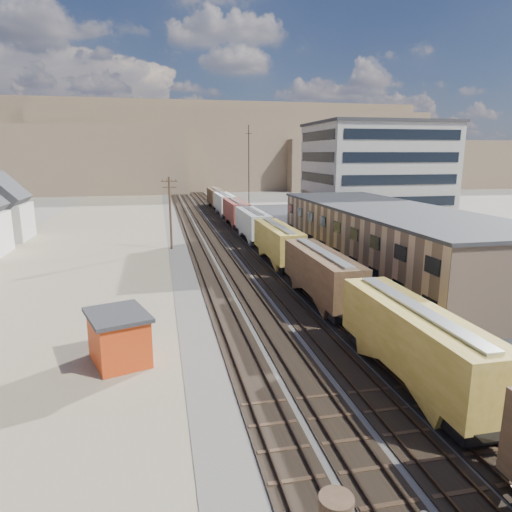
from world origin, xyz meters
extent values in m
plane|color=#6B6356|center=(0.00, 0.00, 0.00)|extent=(300.00, 300.00, 0.00)
cube|color=#4C4742|center=(0.00, 50.00, 0.03)|extent=(18.00, 200.00, 0.06)
cube|color=#827459|center=(-20.00, 40.00, 0.01)|extent=(24.00, 180.00, 0.03)
cube|color=#232326|center=(22.00, 35.00, 0.02)|extent=(26.00, 120.00, 0.04)
cube|color=black|center=(-5.00, 50.00, 0.10)|extent=(2.60, 200.00, 0.08)
cube|color=#38281E|center=(-5.72, 50.00, 0.22)|extent=(0.08, 200.00, 0.16)
cube|color=#38281E|center=(-4.28, 50.00, 0.22)|extent=(0.08, 200.00, 0.16)
cube|color=black|center=(-2.00, 50.00, 0.10)|extent=(2.60, 200.00, 0.08)
cube|color=#38281E|center=(-2.72, 50.00, 0.22)|extent=(0.08, 200.00, 0.16)
cube|color=#38281E|center=(-1.28, 50.00, 0.22)|extent=(0.08, 200.00, 0.16)
cube|color=black|center=(1.00, 50.00, 0.10)|extent=(2.60, 200.00, 0.08)
cube|color=#38281E|center=(0.28, 50.00, 0.22)|extent=(0.08, 200.00, 0.16)
cube|color=#38281E|center=(1.72, 50.00, 0.22)|extent=(0.08, 200.00, 0.16)
cube|color=black|center=(3.80, 50.00, 0.10)|extent=(2.60, 200.00, 0.08)
cube|color=#38281E|center=(3.08, 50.00, 0.22)|extent=(0.08, 200.00, 0.16)
cube|color=#38281E|center=(4.52, 50.00, 0.22)|extent=(0.08, 200.00, 0.16)
cube|color=black|center=(3.80, -4.71, 0.75)|extent=(2.20, 2.20, 0.90)
cube|color=black|center=(3.80, 5.44, 0.75)|extent=(2.20, 2.20, 0.90)
cube|color=olive|center=(3.80, 0.36, 2.90)|extent=(3.00, 13.34, 3.40)
cube|color=#B7B7B2|center=(3.80, 0.36, 4.68)|extent=(0.90, 12.32, 0.16)
cube|color=black|center=(3.80, 10.49, 0.75)|extent=(2.20, 2.20, 0.90)
cube|color=black|center=(3.80, 20.64, 0.75)|extent=(2.20, 2.20, 0.90)
cube|color=#412E1C|center=(3.80, 15.56, 2.90)|extent=(3.00, 13.34, 3.40)
cube|color=#B7B7B2|center=(3.80, 15.56, 4.68)|extent=(0.90, 12.33, 0.16)
cube|color=black|center=(3.80, 25.69, 0.75)|extent=(2.20, 2.20, 0.90)
cube|color=black|center=(3.80, 35.84, 0.75)|extent=(2.20, 2.20, 0.90)
cube|color=olive|center=(3.80, 30.76, 2.90)|extent=(3.00, 13.34, 3.40)
cube|color=#B7B7B2|center=(3.80, 30.76, 4.68)|extent=(0.90, 12.33, 0.16)
cube|color=black|center=(3.80, 40.89, 0.75)|extent=(2.20, 2.20, 0.90)
cube|color=black|center=(3.80, 51.04, 0.75)|extent=(2.20, 2.20, 0.90)
cube|color=silver|center=(3.80, 45.96, 2.90)|extent=(3.00, 13.34, 3.40)
cube|color=#B7B7B2|center=(3.80, 45.96, 4.68)|extent=(0.90, 12.33, 0.16)
cube|color=black|center=(3.80, 56.09, 0.75)|extent=(2.20, 2.20, 0.90)
cube|color=black|center=(3.80, 66.24, 0.75)|extent=(2.20, 2.20, 0.90)
cube|color=brown|center=(3.80, 61.16, 2.90)|extent=(3.00, 13.34, 3.40)
cube|color=#B7B7B2|center=(3.80, 61.16, 4.68)|extent=(0.90, 12.32, 0.16)
cube|color=black|center=(3.80, 71.29, 0.75)|extent=(2.20, 2.20, 0.90)
cube|color=black|center=(3.80, 81.44, 0.75)|extent=(2.20, 2.20, 0.90)
cube|color=silver|center=(3.80, 76.36, 2.90)|extent=(3.00, 13.34, 3.40)
cube|color=#B7B7B2|center=(3.80, 76.36, 4.68)|extent=(0.90, 12.32, 0.16)
cube|color=black|center=(3.80, 86.49, 0.75)|extent=(2.20, 2.20, 0.90)
cube|color=black|center=(3.80, 96.64, 0.75)|extent=(2.20, 2.20, 0.90)
cube|color=#412E1C|center=(3.80, 91.56, 2.90)|extent=(3.00, 13.34, 3.40)
cube|color=#B7B7B2|center=(3.80, 91.56, 4.68)|extent=(0.90, 12.32, 0.16)
cube|color=tan|center=(15.00, 25.00, 3.50)|extent=(12.00, 40.00, 7.00)
cube|color=#2D2D30|center=(15.00, 25.00, 7.10)|extent=(12.40, 40.40, 0.30)
cube|color=black|center=(8.95, 25.00, 2.20)|extent=(0.12, 36.00, 1.20)
cube|color=black|center=(8.95, 25.00, 5.20)|extent=(0.12, 36.00, 1.20)
cube|color=#9E998E|center=(28.00, 55.00, 9.00)|extent=(22.00, 18.00, 18.00)
cube|color=#2D2D30|center=(28.00, 55.00, 18.20)|extent=(22.60, 18.60, 0.50)
cube|color=black|center=(16.95, 55.00, 9.00)|extent=(0.12, 16.00, 16.00)
cube|color=black|center=(28.00, 45.95, 9.00)|extent=(20.00, 0.12, 16.00)
cylinder|color=#382619|center=(-8.50, 42.00, 5.00)|extent=(0.32, 0.32, 10.00)
cube|color=#382619|center=(-8.50, 42.00, 9.40)|extent=(2.20, 0.14, 0.14)
cube|color=#382619|center=(-8.50, 42.00, 8.60)|extent=(1.90, 0.14, 0.14)
cylinder|color=black|center=(-7.90, 42.00, 9.55)|extent=(0.08, 0.08, 0.22)
cylinder|color=black|center=(6.00, 60.00, 9.00)|extent=(0.16, 0.16, 18.00)
cube|color=black|center=(6.00, 60.00, 16.50)|extent=(1.20, 0.08, 0.08)
cube|color=#9E998E|center=(-34.00, 55.00, 2.75)|extent=(8.00, 8.00, 5.50)
cube|color=brown|center=(-60.00, 150.00, 11.00)|extent=(120.00, 40.00, 22.00)
cube|color=brown|center=(20.00, 160.00, 14.00)|extent=(140.00, 45.00, 28.00)
cube|color=brown|center=(90.00, 150.00, 9.00)|extent=(110.00, 38.00, 18.00)
cube|color=brown|center=(-10.00, 180.00, 16.00)|extent=(200.00, 60.00, 32.00)
cube|color=red|center=(-12.82, 6.97, 1.53)|extent=(4.20, 4.84, 3.06)
cube|color=#2D2D30|center=(-12.82, 6.97, 3.16)|extent=(4.71, 5.36, 0.26)
cube|color=black|center=(-11.32, 7.47, 1.63)|extent=(0.42, 1.00, 1.02)
imported|color=navy|center=(25.34, 48.88, 0.82)|extent=(6.32, 5.67, 1.63)
imported|color=silver|center=(27.52, 45.31, 0.80)|extent=(3.24, 5.06, 1.60)
camera|label=1|loc=(-9.92, -21.26, 12.98)|focal=32.00mm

